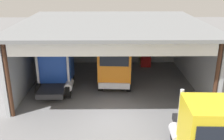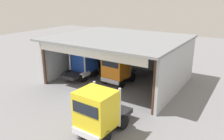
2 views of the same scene
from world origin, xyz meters
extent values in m
plane|color=slate|center=(0.00, 0.00, 0.00)|extent=(80.00, 80.00, 0.00)
cube|color=#ADB2B7|center=(0.00, 10.52, 2.37)|extent=(12.63, 0.24, 4.73)
cube|color=#ADB2B7|center=(-6.32, 5.26, 2.37)|extent=(0.24, 10.52, 4.73)
cube|color=#ADB2B7|center=(6.32, 5.26, 2.37)|extent=(0.24, 10.52, 4.73)
cube|color=gray|center=(0.00, 4.84, 4.83)|extent=(13.23, 11.37, 0.20)
cylinder|color=#4C2D1E|center=(-6.07, 0.15, 2.37)|extent=(0.24, 0.24, 4.73)
cylinder|color=#4C2D1E|center=(6.07, 0.15, 2.37)|extent=(0.24, 0.24, 4.73)
cube|color=white|center=(0.00, -0.34, 4.38)|extent=(11.37, 0.12, 0.90)
cube|color=#1E47B7|center=(-4.10, 4.22, 2.00)|extent=(2.37, 2.23, 2.46)
cube|color=black|center=(-4.12, 5.34, 2.43)|extent=(1.99, 0.08, 0.74)
cube|color=silver|center=(-4.12, 5.37, 0.66)|extent=(2.23, 0.18, 0.44)
cube|color=#232326|center=(-4.09, 2.67, 0.69)|extent=(1.79, 2.85, 0.36)
cylinder|color=silver|center=(-5.15, 2.96, 1.92)|extent=(0.18, 0.18, 2.82)
cylinder|color=silver|center=(-3.04, 2.98, 1.92)|extent=(0.18, 0.18, 2.82)
cylinder|color=silver|center=(-3.04, 2.98, 0.81)|extent=(0.57, 1.21, 0.56)
cylinder|color=black|center=(-5.13, 4.65, 0.51)|extent=(0.31, 1.03, 1.03)
cylinder|color=black|center=(-3.09, 4.67, 0.51)|extent=(0.31, 1.03, 1.03)
cylinder|color=black|center=(-5.11, 2.65, 0.51)|extent=(0.31, 1.03, 1.03)
cylinder|color=black|center=(-3.07, 2.68, 0.51)|extent=(0.31, 1.03, 1.03)
cube|color=orange|center=(0.21, 4.10, 2.10)|extent=(2.48, 2.19, 2.60)
cube|color=black|center=(0.14, 3.06, 2.55)|extent=(2.00, 0.18, 0.78)
cube|color=silver|center=(0.14, 3.03, 0.70)|extent=(2.25, 0.30, 0.44)
cube|color=#232326|center=(0.30, 5.67, 0.73)|extent=(1.94, 2.97, 0.36)
cylinder|color=silver|center=(1.34, 5.20, 1.82)|extent=(0.18, 0.18, 2.56)
cylinder|color=silver|center=(-0.78, 5.33, 1.82)|extent=(0.18, 0.18, 2.56)
cylinder|color=silver|center=(-0.77, 5.44, 0.85)|extent=(0.63, 1.23, 0.56)
cylinder|color=black|center=(1.21, 3.63, 0.55)|extent=(0.37, 1.11, 1.09)
cylinder|color=black|center=(-0.84, 3.75, 0.55)|extent=(0.37, 1.11, 1.09)
cylinder|color=black|center=(1.33, 5.61, 0.55)|extent=(0.37, 1.11, 1.09)
cylinder|color=black|center=(-0.72, 5.74, 0.55)|extent=(0.37, 1.11, 1.09)
cube|color=yellow|center=(4.06, -4.55, 1.99)|extent=(2.40, 2.12, 2.46)
cube|color=black|center=(4.02, -5.59, 2.42)|extent=(1.98, 0.13, 0.74)
cube|color=#232326|center=(4.12, -2.79, 0.69)|extent=(1.85, 3.24, 0.36)
cylinder|color=silver|center=(3.05, -3.34, 1.90)|extent=(0.18, 0.18, 2.78)
cylinder|color=silver|center=(3.06, -3.06, 0.81)|extent=(0.60, 1.22, 0.56)
cylinder|color=black|center=(5.13, -2.83, 0.51)|extent=(0.33, 1.03, 1.02)
cylinder|color=black|center=(3.10, -2.76, 0.51)|extent=(0.33, 1.03, 1.02)
cylinder|color=gold|center=(3.03, 9.75, 0.43)|extent=(0.58, 0.58, 0.86)
cube|color=red|center=(3.22, 9.20, 0.50)|extent=(0.90, 0.60, 1.00)
camera|label=1|loc=(-0.19, -13.75, 8.03)|focal=41.39mm
camera|label=2|loc=(11.91, -14.86, 8.87)|focal=36.07mm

